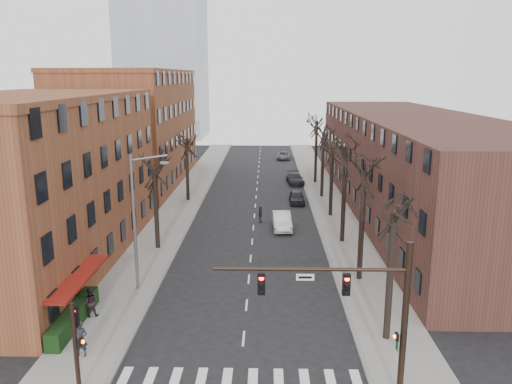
# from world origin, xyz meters

# --- Properties ---
(ground) EXTENTS (160.00, 160.00, 0.00)m
(ground) POSITION_xyz_m (0.00, 0.00, 0.00)
(ground) COLOR black
(ground) RESTS_ON ground
(sidewalk_left) EXTENTS (4.00, 90.00, 0.15)m
(sidewalk_left) POSITION_xyz_m (-8.00, 35.00, 0.07)
(sidewalk_left) COLOR gray
(sidewalk_left) RESTS_ON ground
(sidewalk_right) EXTENTS (4.00, 90.00, 0.15)m
(sidewalk_right) POSITION_xyz_m (8.00, 35.00, 0.07)
(sidewalk_right) COLOR gray
(sidewalk_right) RESTS_ON ground
(building_left_near) EXTENTS (12.00, 26.00, 12.00)m
(building_left_near) POSITION_xyz_m (-16.00, 15.00, 6.00)
(building_left_near) COLOR brown
(building_left_near) RESTS_ON ground
(building_left_far) EXTENTS (12.00, 28.00, 14.00)m
(building_left_far) POSITION_xyz_m (-16.00, 44.00, 7.00)
(building_left_far) COLOR brown
(building_left_far) RESTS_ON ground
(building_right) EXTENTS (12.00, 50.00, 10.00)m
(building_right) POSITION_xyz_m (16.00, 30.00, 5.00)
(building_right) COLOR #4E2B24
(building_right) RESTS_ON ground
(awning_left) EXTENTS (1.20, 7.00, 0.15)m
(awning_left) POSITION_xyz_m (-9.40, 6.00, 0.00)
(awning_left) COLOR maroon
(awning_left) RESTS_ON ground
(hedge) EXTENTS (0.80, 6.00, 1.00)m
(hedge) POSITION_xyz_m (-9.50, 5.00, 0.65)
(hedge) COLOR #173312
(hedge) RESTS_ON sidewalk_left
(tree_right_a) EXTENTS (5.20, 5.20, 10.00)m
(tree_right_a) POSITION_xyz_m (7.60, 4.00, 0.00)
(tree_right_a) COLOR black
(tree_right_a) RESTS_ON ground
(tree_right_b) EXTENTS (5.20, 5.20, 10.80)m
(tree_right_b) POSITION_xyz_m (7.60, 12.00, 0.00)
(tree_right_b) COLOR black
(tree_right_b) RESTS_ON ground
(tree_right_c) EXTENTS (5.20, 5.20, 11.60)m
(tree_right_c) POSITION_xyz_m (7.60, 20.00, 0.00)
(tree_right_c) COLOR black
(tree_right_c) RESTS_ON ground
(tree_right_d) EXTENTS (5.20, 5.20, 10.00)m
(tree_right_d) POSITION_xyz_m (7.60, 28.00, 0.00)
(tree_right_d) COLOR black
(tree_right_d) RESTS_ON ground
(tree_right_e) EXTENTS (5.20, 5.20, 10.80)m
(tree_right_e) POSITION_xyz_m (7.60, 36.00, 0.00)
(tree_right_e) COLOR black
(tree_right_e) RESTS_ON ground
(tree_right_f) EXTENTS (5.20, 5.20, 11.60)m
(tree_right_f) POSITION_xyz_m (7.60, 44.00, 0.00)
(tree_right_f) COLOR black
(tree_right_f) RESTS_ON ground
(tree_left_a) EXTENTS (5.20, 5.20, 9.50)m
(tree_left_a) POSITION_xyz_m (-7.60, 18.00, 0.00)
(tree_left_a) COLOR black
(tree_left_a) RESTS_ON ground
(tree_left_b) EXTENTS (5.20, 5.20, 9.50)m
(tree_left_b) POSITION_xyz_m (-7.60, 34.00, 0.00)
(tree_left_b) COLOR black
(tree_left_b) RESTS_ON ground
(signal_mast_arm) EXTENTS (8.14, 0.30, 7.20)m
(signal_mast_arm) POSITION_xyz_m (5.45, -1.00, 4.40)
(signal_mast_arm) COLOR black
(signal_mast_arm) RESTS_ON ground
(signal_pole_left) EXTENTS (0.47, 0.44, 4.40)m
(signal_pole_left) POSITION_xyz_m (-6.99, -0.95, 2.61)
(signal_pole_left) COLOR black
(signal_pole_left) RESTS_ON ground
(streetlight) EXTENTS (2.45, 0.22, 9.03)m
(streetlight) POSITION_xyz_m (-7.03, 10.00, 5.01)
(streetlight) COLOR slate
(streetlight) RESTS_ON ground
(silver_sedan) EXTENTS (1.82, 4.67, 1.51)m
(silver_sedan) POSITION_xyz_m (2.61, 23.75, 0.76)
(silver_sedan) COLOR silver
(silver_sedan) RESTS_ON ground
(parked_car_near) EXTENTS (1.64, 4.02, 1.37)m
(parked_car_near) POSITION_xyz_m (4.54, 33.27, 0.68)
(parked_car_near) COLOR black
(parked_car_near) RESTS_ON ground
(parked_car_mid) EXTENTS (2.34, 4.92, 1.38)m
(parked_car_mid) POSITION_xyz_m (4.92, 43.34, 0.69)
(parked_car_mid) COLOR black
(parked_car_mid) RESTS_ON ground
(parked_car_far) EXTENTS (2.45, 4.69, 1.26)m
(parked_car_far) POSITION_xyz_m (4.09, 62.97, 0.63)
(parked_car_far) COLOR #4E5055
(parked_car_far) RESTS_ON ground
(pedestrian_a) EXTENTS (0.67, 0.45, 1.83)m
(pedestrian_a) POSITION_xyz_m (-7.94, 1.90, 1.07)
(pedestrian_a) COLOR black
(pedestrian_a) RESTS_ON sidewalk_left
(pedestrian_b) EXTENTS (0.98, 0.85, 1.74)m
(pedestrian_b) POSITION_xyz_m (-8.95, 6.09, 1.02)
(pedestrian_b) COLOR black
(pedestrian_b) RESTS_ON sidewalk_left
(pedestrian_crossing) EXTENTS (0.48, 0.96, 1.58)m
(pedestrian_crossing) POSITION_xyz_m (0.63, 25.73, 0.79)
(pedestrian_crossing) COLOR black
(pedestrian_crossing) RESTS_ON ground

